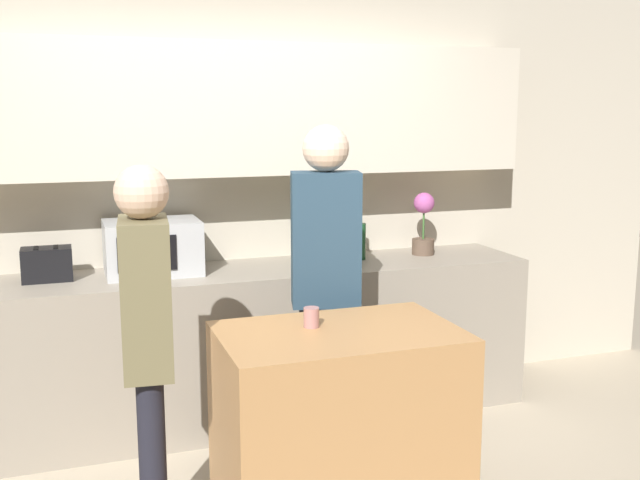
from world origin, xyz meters
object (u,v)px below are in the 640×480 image
object	(u,v)px
cup_0	(311,317)
person_center	(147,330)
person_left	(326,265)
toaster	(47,264)
microwave	(152,247)
bottle_0	(305,249)
bottle_2	(328,240)
bottle_1	(318,248)
bottle_3	(346,241)
potted_plant	(424,224)
bottle_4	(359,240)

from	to	relation	value
cup_0	person_center	distance (m)	0.70
cup_0	person_left	size ratio (longest dim) A/B	0.05
toaster	person_center	bearing A→B (deg)	-72.63
microwave	bottle_0	bearing A→B (deg)	-4.96
bottle_2	cup_0	size ratio (longest dim) A/B	3.57
bottle_1	bottle_3	distance (m)	0.21
bottle_0	potted_plant	bearing A→B (deg)	5.40
bottle_2	person_left	xyz separation A→B (m)	(-0.29, -0.78, 0.02)
person_left	person_center	world-z (taller)	person_left
potted_plant	bottle_1	distance (m)	0.74
bottle_0	person_center	world-z (taller)	person_center
toaster	bottle_0	bearing A→B (deg)	-3.09
bottle_0	toaster	bearing A→B (deg)	176.91
microwave	bottle_4	xyz separation A→B (m)	(1.24, -0.01, -0.03)
bottle_3	person_center	bearing A→B (deg)	-137.08
toaster	bottle_3	world-z (taller)	bottle_3
bottle_3	person_center	world-z (taller)	person_center
bottle_1	bottle_2	bearing A→B (deg)	48.98
microwave	bottle_4	distance (m)	1.25
microwave	bottle_1	world-z (taller)	microwave
potted_plant	bottle_0	world-z (taller)	potted_plant
toaster	bottle_3	bearing A→B (deg)	-0.43
microwave	bottle_3	size ratio (longest dim) A/B	1.71
microwave	potted_plant	distance (m)	1.69
bottle_0	person_left	bearing A→B (deg)	-98.70
bottle_4	cup_0	bearing A→B (deg)	-120.38
potted_plant	bottle_2	size ratio (longest dim) A/B	1.28
microwave	person_center	size ratio (longest dim) A/B	0.32
microwave	bottle_3	bearing A→B (deg)	-0.56
bottle_4	person_left	world-z (taller)	person_left
bottle_0	bottle_2	distance (m)	0.23
bottle_1	bottle_0	bearing A→B (deg)	-173.39
microwave	bottle_4	world-z (taller)	bottle_4
toaster	bottle_0	xyz separation A→B (m)	(1.43, -0.08, 0.01)
bottle_0	bottle_2	world-z (taller)	bottle_2
cup_0	person_center	world-z (taller)	person_center
microwave	cup_0	xyz separation A→B (m)	(0.53, -1.23, -0.12)
potted_plant	person_left	distance (m)	1.17
bottle_1	cup_0	world-z (taller)	bottle_1
microwave	bottle_0	distance (m)	0.88
microwave	toaster	size ratio (longest dim) A/B	2.00
bottle_2	person_center	size ratio (longest dim) A/B	0.19
person_center	bottle_1	bearing A→B (deg)	141.69
cup_0	person_left	bearing A→B (deg)	64.15
bottle_0	bottle_3	world-z (taller)	bottle_3
bottle_0	bottle_3	distance (m)	0.29
bottle_2	bottle_3	world-z (taller)	bottle_2
bottle_3	person_left	xyz separation A→B (m)	(-0.39, -0.72, 0.02)
bottle_3	bottle_1	bearing A→B (deg)	-164.70
person_center	bottle_0	bearing A→B (deg)	143.80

